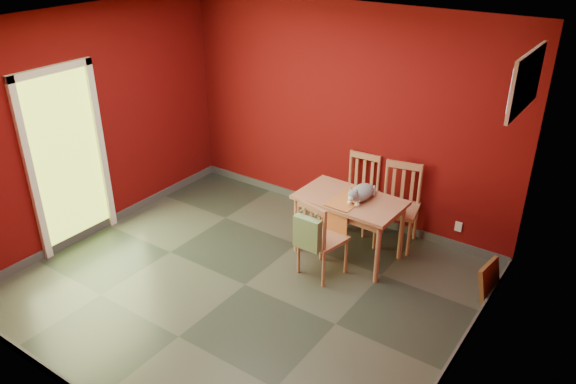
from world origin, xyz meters
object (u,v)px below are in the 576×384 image
Objects in this scene: dining_table at (350,206)px; chair_far_left at (359,191)px; cat at (362,190)px; chair_near at (320,238)px; chair_far_right at (399,205)px; tote_bag at (307,233)px; picture_frame at (489,280)px.

chair_far_left is (-0.23, 0.67, -0.16)m from dining_table.
cat is at bearing -60.66° from chair_far_left.
dining_table is 1.30× the size of chair_near.
chair_far_left is 0.95× the size of chair_far_right.
dining_table is 0.75m from tote_bag.
dining_table is at bearing -120.79° from chair_far_right.
dining_table reaches higher than picture_frame.
chair_near reaches higher than tote_bag.
tote_bag is 1.06× the size of picture_frame.
chair_far_right is 0.66m from cat.
chair_near reaches higher than picture_frame.
chair_far_left is at bearing 109.29° from dining_table.
picture_frame is at bearing -19.63° from chair_far_right.
chair_near is at bearing -95.93° from dining_table.
dining_table is at bearing -175.26° from picture_frame.
cat is (-0.23, -0.52, 0.34)m from chair_far_right.
cat is (0.35, -0.61, 0.37)m from chair_far_left.
chair_near is at bearing -158.19° from picture_frame.
cat reaches higher than picture_frame.
chair_far_left is 1.02× the size of chair_near.
tote_bag is at bearing -83.77° from chair_far_left.
dining_table is 1.20× the size of chair_far_right.
cat is at bearing -177.05° from picture_frame.
dining_table is 0.56m from chair_near.
chair_far_left is 2.05× the size of cat.
chair_near is at bearing -129.18° from cat.
chair_far_left is at bearing 96.08° from cat.
picture_frame is at bearing -16.48° from chair_far_left.
dining_table is at bearing 83.82° from tote_bag.
chair_near is 0.71m from cat.
tote_bag reaches higher than picture_frame.
chair_far_right reaches higher than cat.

